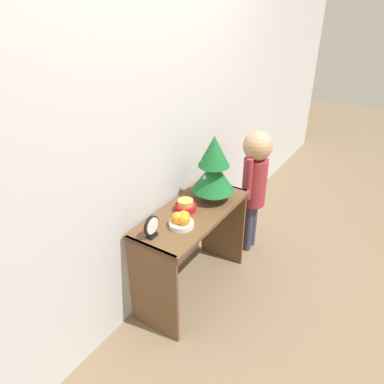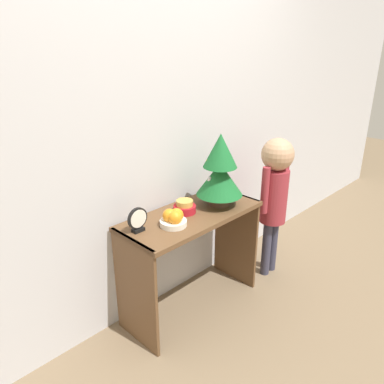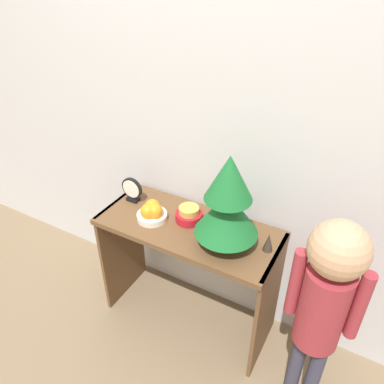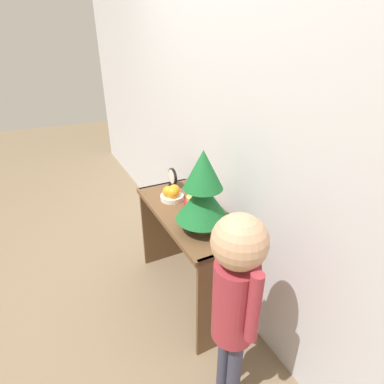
% 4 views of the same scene
% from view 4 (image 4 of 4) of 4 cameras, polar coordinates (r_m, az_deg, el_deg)
% --- Properties ---
extents(ground_plane, '(12.00, 12.00, 0.00)m').
position_cam_4_polar(ground_plane, '(2.33, -5.27, -20.09)').
color(ground_plane, '#7A664C').
extents(back_wall, '(7.00, 0.05, 2.50)m').
position_cam_4_polar(back_wall, '(1.87, 6.77, 12.77)').
color(back_wall, silver).
rests_on(back_wall, ground_plane).
extents(console_table, '(0.96, 0.42, 0.71)m').
position_cam_4_polar(console_table, '(2.05, -0.36, -7.85)').
color(console_table, brown).
rests_on(console_table, ground_plane).
extents(mini_tree, '(0.31, 0.31, 0.49)m').
position_cam_4_polar(mini_tree, '(1.65, 2.09, 0.07)').
color(mini_tree, '#4C3828').
rests_on(mini_tree, console_table).
extents(fruit_bowl, '(0.16, 0.16, 0.10)m').
position_cam_4_polar(fruit_bowl, '(2.07, -3.85, -0.31)').
color(fruit_bowl, silver).
rests_on(fruit_bowl, console_table).
extents(singing_bowl, '(0.14, 0.14, 0.08)m').
position_cam_4_polar(singing_bowl, '(1.97, 0.50, -2.11)').
color(singing_bowl, '#AD1923').
rests_on(singing_bowl, console_table).
extents(desk_clock, '(0.13, 0.04, 0.15)m').
position_cam_4_polar(desk_clock, '(2.26, -3.73, 2.72)').
color(desk_clock, black).
rests_on(desk_clock, console_table).
extents(figurine, '(0.05, 0.05, 0.10)m').
position_cam_4_polar(figurine, '(1.63, 7.10, -8.43)').
color(figurine, '#382D23').
rests_on(figurine, console_table).
extents(child_figure, '(0.31, 0.24, 1.10)m').
position_cam_4_polar(child_figure, '(1.38, 8.28, -17.86)').
color(child_figure, '#38384C').
rests_on(child_figure, ground_plane).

